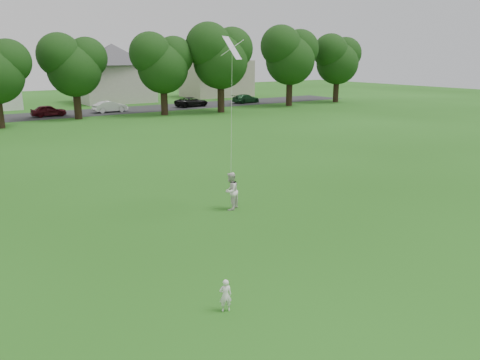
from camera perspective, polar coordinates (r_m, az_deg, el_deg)
ground at (r=12.81m, az=-2.77°, el=-13.33°), size 160.00×160.00×0.00m
toddler at (r=11.72m, az=-1.78°, el=-13.87°), size 0.36×0.30×0.84m
older_boy at (r=18.85m, az=-1.12°, el=-1.36°), size 0.95×0.89×1.54m
kite at (r=18.07m, az=-1.05°, el=7.50°), size 1.09×1.03×5.64m
tree_row at (r=45.37m, az=-25.02°, el=13.71°), size 82.55×8.62×10.53m
parked_cars at (r=51.35m, az=-27.12°, el=7.23°), size 63.94×2.33×1.22m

